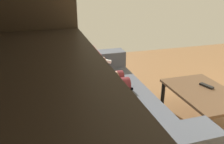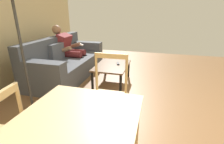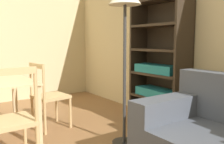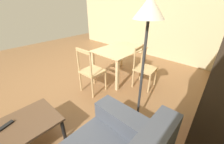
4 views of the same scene
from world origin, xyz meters
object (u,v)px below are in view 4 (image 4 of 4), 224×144
(bookshelf, at_px, (223,104))
(dining_table, at_px, (120,53))
(dining_chair_near_wall, at_px, (144,68))
(coffee_table, at_px, (19,129))
(tv_remote, at_px, (6,126))
(floor_lamp, at_px, (148,23))
(dining_chair_facing_couch, at_px, (91,71))

(bookshelf, xyz_separation_m, dining_table, (-0.68, -2.14, -0.07))
(dining_chair_near_wall, bearing_deg, coffee_table, -8.34)
(tv_remote, distance_m, floor_lamp, 2.11)
(dining_chair_near_wall, height_order, dining_chair_facing_couch, dining_chair_facing_couch)
(tv_remote, height_order, dining_chair_near_wall, dining_chair_near_wall)
(coffee_table, bearing_deg, dining_table, -171.70)
(coffee_table, xyz_separation_m, dining_table, (-2.40, -0.35, 0.27))
(coffee_table, height_order, bookshelf, bookshelf)
(tv_remote, bearing_deg, dining_chair_facing_couch, 82.16)
(dining_table, distance_m, floor_lamp, 1.85)
(dining_table, xyz_separation_m, dining_chair_facing_couch, (0.92, 0.00, -0.14))
(dining_table, distance_m, dining_chair_near_wall, 0.72)
(dining_chair_near_wall, bearing_deg, dining_chair_facing_couch, -37.45)
(coffee_table, height_order, dining_table, dining_table)
(coffee_table, distance_m, dining_table, 2.44)
(tv_remote, relative_size, floor_lamp, 0.09)
(dining_table, bearing_deg, floor_lamp, 50.05)
(bookshelf, bearing_deg, dining_chair_facing_couch, -83.51)
(tv_remote, relative_size, dining_table, 0.14)
(coffee_table, height_order, floor_lamp, floor_lamp)
(dining_table, relative_size, dining_chair_near_wall, 1.29)
(dining_chair_facing_couch, relative_size, floor_lamp, 0.53)
(tv_remote, bearing_deg, dining_chair_near_wall, 63.00)
(dining_chair_near_wall, bearing_deg, bookshelf, 64.99)
(dining_chair_facing_couch, distance_m, floor_lamp, 1.63)
(tv_remote, bearing_deg, bookshelf, 27.24)
(tv_remote, height_order, dining_table, dining_table)
(dining_table, xyz_separation_m, dining_chair_near_wall, (0.00, 0.70, -0.17))
(tv_remote, bearing_deg, dining_table, 78.98)
(dining_chair_facing_couch, height_order, floor_lamp, floor_lamp)
(tv_remote, xyz_separation_m, dining_chair_near_wall, (-2.49, 0.46, 0.04))
(tv_remote, distance_m, dining_chair_near_wall, 2.54)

